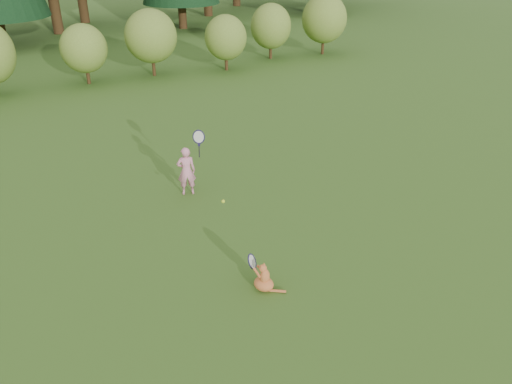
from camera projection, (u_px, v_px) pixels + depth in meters
ground at (269, 241)px, 9.98m from camera, size 100.00×100.00×0.00m
shrub_row at (78, 51)px, 18.97m from camera, size 28.00×3.00×2.80m
child at (187, 170)px, 11.49m from camera, size 0.69×0.48×1.76m
cat at (263, 276)px, 8.55m from camera, size 0.51×0.81×0.69m
tennis_ball at (223, 201)px, 9.28m from camera, size 0.07×0.07×0.07m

